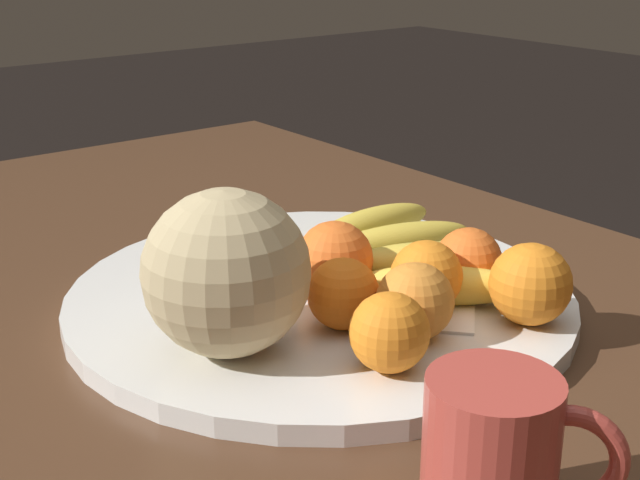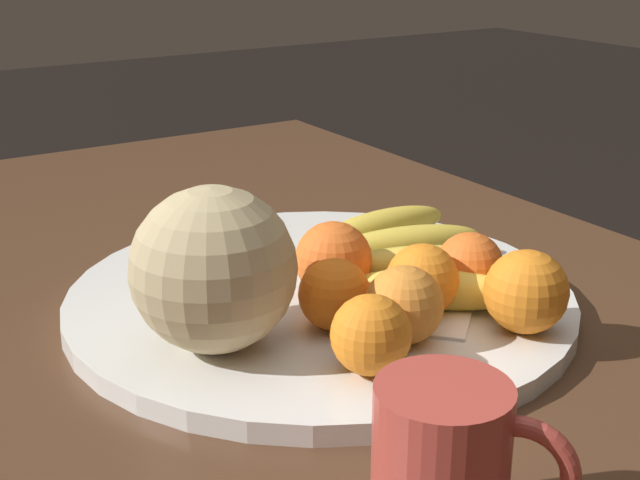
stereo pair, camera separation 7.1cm
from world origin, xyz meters
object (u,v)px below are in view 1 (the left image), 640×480
object	(u,v)px
kitchen_table	(265,386)
melon	(226,273)
orange_front_right	(530,284)
orange_back_right	(335,259)
fruit_bowl	(320,298)
orange_front_left	(343,294)
orange_side_extra	(426,276)
ceramic_mug	(496,456)
produce_tag	(458,313)
orange_mid_center	(415,301)
orange_back_left	(468,261)
orange_top_small	(389,332)
banana_bunch	(404,252)

from	to	relation	value
kitchen_table	melon	distance (m)	0.24
orange_front_right	orange_back_right	distance (m)	0.18
fruit_bowl	orange_back_right	distance (m)	0.05
orange_front_left	orange_side_extra	world-z (taller)	orange_side_extra
ceramic_mug	orange_front_left	bearing A→B (deg)	161.17
produce_tag	ceramic_mug	bearing A→B (deg)	5.71
kitchen_table	orange_front_right	world-z (taller)	orange_front_right
melon	orange_side_extra	xyz separation A→B (m)	(0.04, 0.18, -0.04)
melon	orange_front_left	size ratio (longest dim) A/B	2.18
produce_tag	kitchen_table	bearing A→B (deg)	-105.15
orange_front_right	orange_mid_center	bearing A→B (deg)	-111.43
produce_tag	melon	bearing A→B (deg)	-61.49
fruit_bowl	orange_back_left	world-z (taller)	orange_back_left
orange_back_left	fruit_bowl	bearing A→B (deg)	-129.52
orange_back_right	orange_top_small	xyz separation A→B (m)	(0.14, -0.06, -0.00)
orange_front_left	orange_front_right	world-z (taller)	orange_front_right
orange_side_extra	kitchen_table	bearing A→B (deg)	-152.95
produce_tag	orange_front_right	bearing A→B (deg)	85.30
orange_back_left	orange_mid_center	bearing A→B (deg)	-69.58
banana_bunch	orange_front_left	size ratio (longest dim) A/B	3.98
kitchen_table	ceramic_mug	distance (m)	0.41
banana_bunch	orange_back_right	size ratio (longest dim) A/B	3.46
kitchen_table	ceramic_mug	bearing A→B (deg)	-13.33
orange_front_left	kitchen_table	bearing A→B (deg)	177.58
banana_bunch	orange_side_extra	world-z (taller)	orange_side_extra
fruit_bowl	orange_back_right	bearing A→B (deg)	11.43
orange_mid_center	orange_top_small	world-z (taller)	orange_mid_center
kitchen_table	fruit_bowl	xyz separation A→B (m)	(0.06, 0.03, 0.11)
orange_front_right	ceramic_mug	bearing A→B (deg)	-54.61
kitchen_table	orange_mid_center	size ratio (longest dim) A/B	20.24
banana_bunch	orange_mid_center	bearing A→B (deg)	-109.09
melon	orange_side_extra	bearing A→B (deg)	77.23
kitchen_table	orange_front_left	xyz separation A→B (m)	(0.13, -0.01, 0.15)
banana_bunch	orange_front_left	bearing A→B (deg)	-133.56
melon	orange_top_small	xyz separation A→B (m)	(0.10, 0.08, -0.04)
banana_bunch	orange_side_extra	size ratio (longest dim) A/B	3.83
melon	ceramic_mug	world-z (taller)	melon
melon	produce_tag	size ratio (longest dim) A/B	1.68
orange_front_left	orange_front_right	xyz separation A→B (m)	(0.09, 0.13, 0.00)
melon	orange_side_extra	size ratio (longest dim) A/B	2.10
orange_back_right	orange_front_right	bearing A→B (deg)	32.84
orange_back_right	fruit_bowl	bearing A→B (deg)	-168.57
orange_back_right	orange_side_extra	xyz separation A→B (m)	(0.07, 0.04, -0.00)
orange_back_left	orange_side_extra	bearing A→B (deg)	-85.53
orange_back_left	produce_tag	world-z (taller)	orange_back_left
kitchen_table	orange_mid_center	bearing A→B (deg)	8.84
orange_front_right	orange_top_small	bearing A→B (deg)	-93.92
orange_front_right	ceramic_mug	world-z (taller)	ceramic_mug
orange_back_right	produce_tag	world-z (taller)	orange_back_right
melon	orange_side_extra	world-z (taller)	melon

